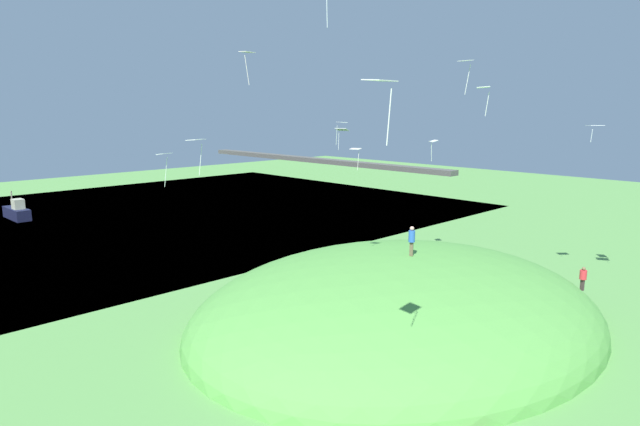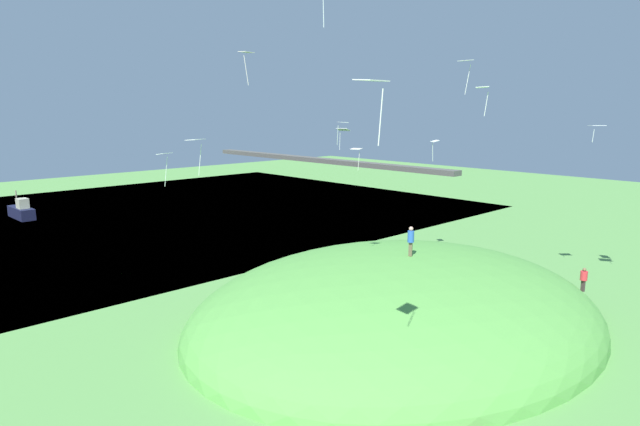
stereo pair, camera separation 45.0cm
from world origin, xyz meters
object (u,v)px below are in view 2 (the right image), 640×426
at_px(person_watching_kites, 411,237).
at_px(kite_7, 434,143).
at_px(kite_0, 343,130).
at_px(kite_2, 165,156).
at_px(boat_on_lake, 22,211).
at_px(person_with_child, 584,277).
at_px(kite_8, 342,124).
at_px(kite_12, 483,88).
at_px(kite_3, 372,84).
at_px(kite_5, 466,63).
at_px(kite_6, 196,141).
at_px(kite_4, 597,126).
at_px(kite_10, 246,54).
at_px(kite_1, 356,150).

xyz_separation_m(person_watching_kites, kite_7, (-6.30, 11.21, 5.00)).
distance_m(kite_0, kite_2, 15.99).
xyz_separation_m(boat_on_lake, person_with_child, (58.35, 17.13, 1.45)).
height_order(person_watching_kites, kite_0, kite_0).
height_order(kite_8, kite_12, kite_12).
relative_size(person_with_child, kite_3, 0.80).
bearing_deg(boat_on_lake, person_with_child, 15.02).
relative_size(person_with_child, kite_8, 0.84).
distance_m(person_watching_kites, kite_5, 11.71).
distance_m(kite_5, kite_6, 17.67).
relative_size(kite_5, kite_6, 0.95).
relative_size(kite_2, kite_3, 1.16).
bearing_deg(kite_3, kite_4, 96.91).
xyz_separation_m(kite_4, kite_8, (-16.52, -8.05, 0.01)).
bearing_deg(kite_8, kite_10, -74.07).
height_order(kite_10, kite_12, kite_10).
height_order(person_with_child, kite_8, kite_8).
distance_m(boat_on_lake, person_with_child, 60.83).
bearing_deg(kite_6, kite_10, 50.46).
bearing_deg(kite_10, person_with_child, 45.52).
relative_size(boat_on_lake, kite_4, 4.53).
xyz_separation_m(kite_2, kite_3, (21.86, -4.58, 3.72)).
xyz_separation_m(person_watching_kites, kite_3, (8.49, -13.52, 8.35)).
bearing_deg(kite_7, kite_0, -145.95).
height_order(kite_5, kite_7, kite_5).
bearing_deg(kite_1, kite_10, -86.17).
height_order(kite_1, kite_3, kite_3).
distance_m(kite_0, kite_10, 14.71).
xyz_separation_m(boat_on_lake, kite_12, (54.82, 9.61, 13.09)).
relative_size(kite_4, kite_10, 0.60).
distance_m(kite_0, kite_12, 17.08).
height_order(boat_on_lake, person_watching_kites, person_watching_kites).
bearing_deg(kite_7, person_with_child, -9.17).
distance_m(person_watching_kites, kite_3, 18.02).
relative_size(boat_on_lake, kite_7, 3.08).
relative_size(kite_2, kite_7, 1.30).
height_order(boat_on_lake, kite_3, kite_3).
xyz_separation_m(person_watching_kites, kite_0, (-12.55, 6.98, 5.91)).
relative_size(kite_0, kite_4, 1.54).
xyz_separation_m(person_watching_kites, kite_6, (-10.02, -8.57, 5.71)).
height_order(kite_1, kite_12, kite_12).
relative_size(kite_1, kite_5, 0.77).
height_order(kite_2, kite_7, kite_7).
xyz_separation_m(kite_0, kite_8, (1.24, -1.38, 0.61)).
bearing_deg(kite_7, kite_3, -59.11).
bearing_deg(kite_6, kite_7, 79.35).
bearing_deg(kite_8, kite_5, -2.23).
bearing_deg(kite_5, kite_1, -175.52).
relative_size(person_with_child, kite_12, 0.97).
distance_m(kite_7, kite_10, 18.35).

